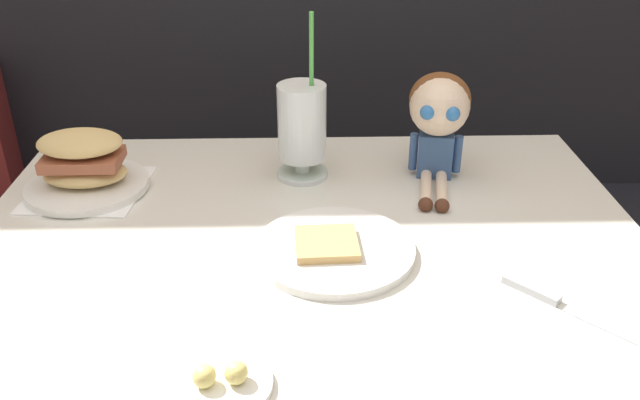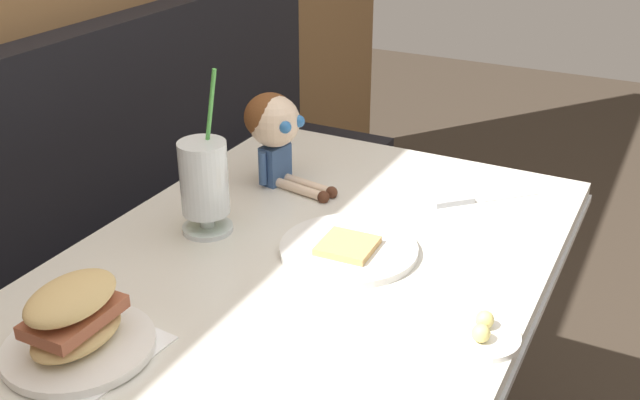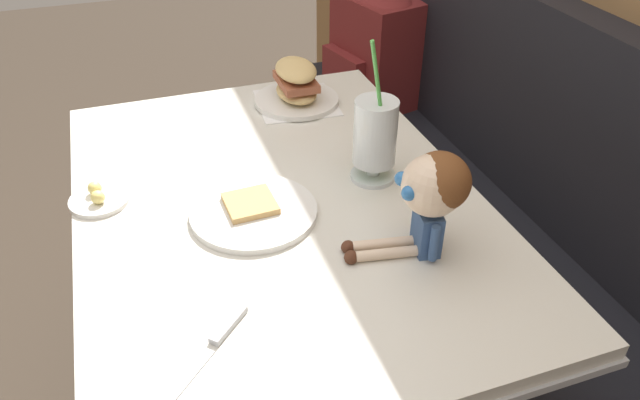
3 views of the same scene
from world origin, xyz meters
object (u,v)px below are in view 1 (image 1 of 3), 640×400
(toast_plate, at_px, (333,249))
(butter_saucer, at_px, (221,383))
(sandwich_plate, at_px, (84,167))
(seated_doll, at_px, (439,112))
(milkshake_glass, at_px, (302,127))
(butter_knife, at_px, (553,300))

(toast_plate, bearing_deg, butter_saucer, -116.59)
(sandwich_plate, distance_m, seated_doll, 0.65)
(milkshake_glass, xyz_separation_m, sandwich_plate, (-0.39, -0.05, -0.05))
(butter_saucer, bearing_deg, sandwich_plate, 120.14)
(toast_plate, relative_size, butter_knife, 1.38)
(toast_plate, relative_size, sandwich_plate, 1.14)
(toast_plate, xyz_separation_m, sandwich_plate, (-0.44, 0.23, 0.04))
(seated_doll, bearing_deg, toast_plate, -127.06)
(toast_plate, height_order, milkshake_glass, milkshake_glass)
(butter_saucer, bearing_deg, toast_plate, 63.41)
(milkshake_glass, bearing_deg, sandwich_plate, -172.90)
(butter_knife, bearing_deg, seated_doll, 103.20)
(toast_plate, bearing_deg, seated_doll, 52.94)
(sandwich_plate, distance_m, butter_saucer, 0.59)
(milkshake_glass, distance_m, butter_knife, 0.54)
(milkshake_glass, height_order, seated_doll, milkshake_glass)
(toast_plate, distance_m, milkshake_glass, 0.29)
(seated_doll, bearing_deg, sandwich_plate, -175.98)
(butter_saucer, distance_m, seated_doll, 0.67)
(butter_knife, bearing_deg, milkshake_glass, 130.30)
(butter_saucer, relative_size, seated_doll, 0.53)
(toast_plate, xyz_separation_m, butter_knife, (0.30, -0.13, -0.00))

